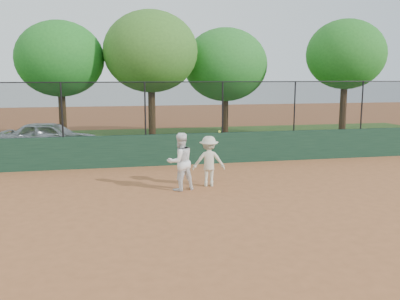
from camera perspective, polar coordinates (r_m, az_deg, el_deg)
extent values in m
plane|color=#A96136|center=(11.47, -1.65, -7.86)|extent=(80.00, 80.00, 0.00)
cube|color=#1C3D29|center=(17.12, -5.26, 0.00)|extent=(26.00, 0.20, 1.20)
cube|color=#284E18|center=(23.11, -6.99, 0.96)|extent=(36.00, 12.00, 0.01)
imported|color=silver|center=(20.91, -18.60, 1.57)|extent=(4.40, 2.43, 1.42)
imported|color=white|center=(13.36, -2.55, -1.50)|extent=(1.02, 0.90, 1.75)
imported|color=beige|center=(13.85, 1.13, -1.45)|extent=(1.08, 0.71, 1.58)
sphere|color=#D4FB37|center=(13.47, 2.51, 2.37)|extent=(0.07, 0.07, 0.07)
cube|color=black|center=(16.93, -5.35, 5.35)|extent=(26.00, 0.02, 2.00)
cylinder|color=black|center=(16.88, -5.40, 8.66)|extent=(26.00, 0.04, 0.04)
cylinder|color=black|center=(16.89, -17.27, 4.95)|extent=(0.06, 0.06, 2.00)
cylinder|color=black|center=(16.88, -7.04, 5.30)|extent=(0.06, 0.06, 2.00)
cylinder|color=black|center=(17.39, 2.90, 5.49)|extent=(0.06, 0.06, 2.00)
cylinder|color=black|center=(18.39, 12.02, 5.51)|extent=(0.06, 0.06, 2.00)
cylinder|color=black|center=(19.80, 20.02, 5.42)|extent=(0.06, 0.06, 2.00)
cylinder|color=#3C2914|center=(23.03, -17.15, 3.80)|extent=(0.36, 0.36, 2.58)
ellipsoid|color=#1E691E|center=(22.95, -17.51, 11.08)|extent=(4.23, 3.85, 3.65)
cylinder|color=#422C17|center=(22.44, -6.17, 4.30)|extent=(0.36, 0.36, 2.79)
ellipsoid|color=#376921|center=(22.38, -6.32, 12.43)|extent=(4.62, 4.20, 3.99)
cylinder|color=#3B2613|center=(24.65, 3.21, 4.15)|extent=(0.36, 0.36, 2.23)
ellipsoid|color=#246B22|center=(24.54, 3.27, 10.85)|extent=(4.56, 4.15, 3.94)
cylinder|color=#412917|center=(24.85, 17.81, 4.52)|extent=(0.36, 0.36, 2.89)
ellipsoid|color=#20661D|center=(24.80, 18.17, 11.56)|extent=(4.17, 3.79, 3.60)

